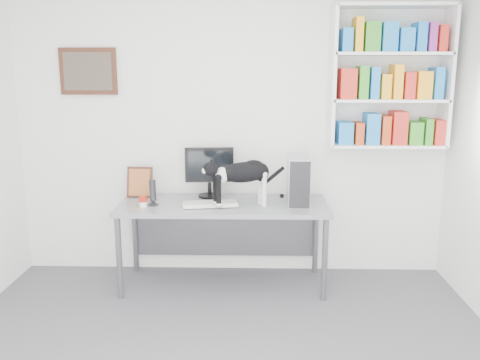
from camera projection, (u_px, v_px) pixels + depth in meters
The scene contains 11 objects.
room at pixel (215, 175), 2.77m from camera, with size 4.01×4.01×2.70m.
bookshelf at pixel (390, 77), 4.44m from camera, with size 1.03×0.28×1.24m, color white.
wall_art at pixel (88, 71), 4.62m from camera, with size 0.52×0.04×0.42m, color #4A2717.
desk at pixel (223, 244), 4.55m from camera, with size 1.83×0.71×0.76m, color slate.
monitor at pixel (209, 172), 4.65m from camera, with size 0.44×0.21×0.47m, color black.
keyboard at pixel (210, 204), 4.37m from camera, with size 0.47×0.18×0.04m, color silver.
pc_tower at pixel (298, 180), 4.45m from camera, with size 0.18×0.41×0.41m, color #B3B4B8.
speaker at pixel (153, 192), 4.38m from camera, with size 0.10×0.10×0.23m, color black.
leaning_print at pixel (140, 182), 4.66m from camera, with size 0.23×0.09×0.29m, color #4A2717.
soup_can at pixel (143, 202), 4.33m from camera, with size 0.06×0.06×0.09m, color #B51C0F.
cat at pixel (242, 184), 4.29m from camera, with size 0.67×0.18×0.41m, color black, non-canonical shape.
Camera 1 is at (0.21, -2.71, 1.91)m, focal length 38.00 mm.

